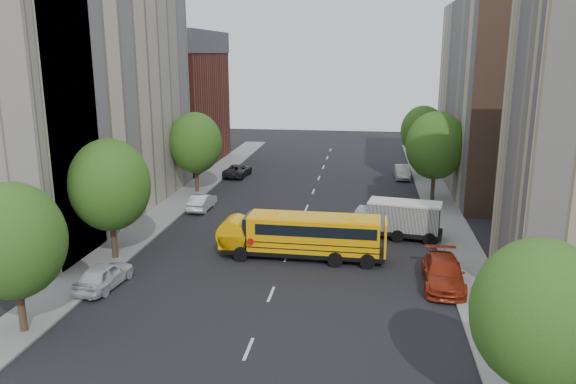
% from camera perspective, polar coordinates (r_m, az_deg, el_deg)
% --- Properties ---
extents(ground, '(120.00, 120.00, 0.00)m').
position_cam_1_polar(ground, '(39.08, 0.28, -5.56)').
color(ground, black).
rests_on(ground, ground).
extents(sidewalk_left, '(3.00, 80.00, 0.12)m').
position_cam_1_polar(sidewalk_left, '(46.52, -13.04, -2.63)').
color(sidewalk_left, slate).
rests_on(sidewalk_left, ground).
extents(sidewalk_right, '(3.00, 80.00, 0.12)m').
position_cam_1_polar(sidewalk_right, '(43.96, 16.26, -3.81)').
color(sidewalk_right, slate).
rests_on(sidewalk_right, ground).
extents(lane_markings, '(0.15, 64.00, 0.01)m').
position_cam_1_polar(lane_markings, '(48.55, 1.90, -1.63)').
color(lane_markings, silver).
rests_on(lane_markings, ground).
extents(building_left_cream, '(10.00, 26.00, 20.00)m').
position_cam_1_polar(building_left_cream, '(48.42, -20.57, 9.48)').
color(building_left_cream, '#BEB199').
rests_on(building_left_cream, ground).
extents(building_left_redbrick, '(10.00, 15.00, 13.00)m').
position_cam_1_polar(building_left_redbrick, '(68.79, -11.58, 8.23)').
color(building_left_redbrick, maroon).
rests_on(building_left_redbrick, ground).
extents(building_right_far, '(10.00, 22.00, 18.00)m').
position_cam_1_polar(building_right_far, '(58.10, 21.30, 9.03)').
color(building_right_far, tan).
rests_on(building_right_far, ground).
extents(building_right_sidewall, '(10.10, 0.30, 18.00)m').
position_cam_1_polar(building_right_sidewall, '(47.47, 24.21, 7.85)').
color(building_right_sidewall, brown).
rests_on(building_right_sidewall, ground).
extents(street_tree_0, '(4.80, 4.80, 7.41)m').
position_cam_1_polar(street_tree_0, '(28.88, -26.15, -4.49)').
color(street_tree_0, '#38281C').
rests_on(street_tree_0, ground).
extents(street_tree_1, '(5.12, 5.12, 7.90)m').
position_cam_1_polar(street_tree_1, '(37.13, -17.67, 0.68)').
color(street_tree_1, '#38281C').
rests_on(street_tree_1, ground).
extents(street_tree_2, '(4.99, 4.99, 7.71)m').
position_cam_1_polar(street_tree_2, '(53.61, -9.39, 4.95)').
color(street_tree_2, '#38281C').
rests_on(street_tree_2, ground).
extents(street_tree_3, '(4.61, 4.61, 7.11)m').
position_cam_1_polar(street_tree_3, '(21.25, 24.15, -11.27)').
color(street_tree_3, '#38281C').
rests_on(street_tree_3, ground).
extents(street_tree_4, '(5.25, 5.25, 8.10)m').
position_cam_1_polar(street_tree_4, '(51.46, 14.75, 4.59)').
color(street_tree_4, '#38281C').
rests_on(street_tree_4, ground).
extents(street_tree_5, '(4.86, 4.86, 7.51)m').
position_cam_1_polar(street_tree_5, '(63.32, 13.56, 6.01)').
color(street_tree_5, '#38281C').
rests_on(street_tree_5, ground).
extents(school_bus, '(10.57, 2.78, 2.97)m').
position_cam_1_polar(school_bus, '(36.47, 1.41, -4.27)').
color(school_bus, black).
rests_on(school_bus, ground).
extents(safari_truck, '(6.64, 3.33, 2.72)m').
position_cam_1_polar(safari_truck, '(41.22, 11.12, -2.68)').
color(safari_truck, black).
rests_on(safari_truck, ground).
extents(parked_car_0, '(2.15, 4.51, 1.49)m').
position_cam_1_polar(parked_car_0, '(33.97, -18.20, -8.04)').
color(parked_car_0, silver).
rests_on(parked_car_0, ground).
extents(parked_car_1, '(1.56, 4.20, 1.37)m').
position_cam_1_polar(parked_car_1, '(48.45, -8.73, -0.99)').
color(parked_car_1, silver).
rests_on(parked_car_1, ground).
extents(parked_car_2, '(2.57, 4.98, 1.34)m').
position_cam_1_polar(parked_car_2, '(61.01, -5.14, 2.21)').
color(parked_car_2, black).
rests_on(parked_car_2, ground).
extents(parked_car_3, '(2.42, 5.57, 1.59)m').
position_cam_1_polar(parked_car_3, '(33.72, 15.50, -7.90)').
color(parked_car_3, '#992B13').
rests_on(parked_car_3, ground).
extents(parked_car_5, '(1.64, 4.27, 1.39)m').
position_cam_1_polar(parked_car_5, '(61.05, 11.52, 2.01)').
color(parked_car_5, '#A1A19C').
rests_on(parked_car_5, ground).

